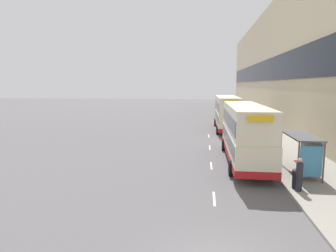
{
  "coord_description": "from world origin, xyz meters",
  "views": [
    {
      "loc": [
        -0.6,
        -8.82,
        5.82
      ],
      "look_at": [
        -4.18,
        20.97,
        1.64
      ],
      "focal_mm": 32.0,
      "sensor_mm": 36.0,
      "label": 1
    }
  ],
  "objects_px": {
    "car_0": "(221,113)",
    "pedestrian_at_shelter": "(299,174)",
    "car_1": "(220,106)",
    "double_decker_bus_near": "(245,132)",
    "double_decker_bus_ahead": "(227,112)",
    "litter_bin": "(297,179)",
    "bus_shelter": "(305,148)"
  },
  "relations": [
    {
      "from": "car_0",
      "to": "pedestrian_at_shelter",
      "type": "distance_m",
      "value": 36.29
    },
    {
      "from": "car_1",
      "to": "car_0",
      "type": "bearing_deg",
      "value": -92.03
    },
    {
      "from": "double_decker_bus_near",
      "to": "pedestrian_at_shelter",
      "type": "distance_m",
      "value": 6.78
    },
    {
      "from": "double_decker_bus_ahead",
      "to": "pedestrian_at_shelter",
      "type": "height_order",
      "value": "double_decker_bus_ahead"
    },
    {
      "from": "car_0",
      "to": "litter_bin",
      "type": "xyz_separation_m",
      "value": [
        2.16,
        -35.82,
        -0.22
      ]
    },
    {
      "from": "double_decker_bus_ahead",
      "to": "car_0",
      "type": "distance_m",
      "value": 13.77
    },
    {
      "from": "pedestrian_at_shelter",
      "to": "bus_shelter",
      "type": "bearing_deg",
      "value": 68.46
    },
    {
      "from": "car_0",
      "to": "litter_bin",
      "type": "relative_size",
      "value": 3.86
    },
    {
      "from": "bus_shelter",
      "to": "litter_bin",
      "type": "relative_size",
      "value": 4.0
    },
    {
      "from": "double_decker_bus_near",
      "to": "car_0",
      "type": "bearing_deg",
      "value": 90.15
    },
    {
      "from": "double_decker_bus_near",
      "to": "double_decker_bus_ahead",
      "type": "xyz_separation_m",
      "value": [
        -0.16,
        16.18,
        -0.0
      ]
    },
    {
      "from": "car_1",
      "to": "double_decker_bus_ahead",
      "type": "bearing_deg",
      "value": -91.3
    },
    {
      "from": "bus_shelter",
      "to": "double_decker_bus_ahead",
      "type": "distance_m",
      "value": 19.66
    },
    {
      "from": "car_0",
      "to": "car_1",
      "type": "relative_size",
      "value": 0.98
    },
    {
      "from": "litter_bin",
      "to": "pedestrian_at_shelter",
      "type": "bearing_deg",
      "value": -94.87
    },
    {
      "from": "pedestrian_at_shelter",
      "to": "litter_bin",
      "type": "height_order",
      "value": "pedestrian_at_shelter"
    },
    {
      "from": "double_decker_bus_ahead",
      "to": "double_decker_bus_near",
      "type": "bearing_deg",
      "value": -89.42
    },
    {
      "from": "bus_shelter",
      "to": "car_0",
      "type": "distance_m",
      "value": 33.23
    },
    {
      "from": "bus_shelter",
      "to": "car_1",
      "type": "bearing_deg",
      "value": 93.06
    },
    {
      "from": "pedestrian_at_shelter",
      "to": "litter_bin",
      "type": "xyz_separation_m",
      "value": [
        0.04,
        0.42,
        -0.4
      ]
    },
    {
      "from": "double_decker_bus_ahead",
      "to": "litter_bin",
      "type": "distance_m",
      "value": 22.29
    },
    {
      "from": "car_1",
      "to": "litter_bin",
      "type": "distance_m",
      "value": 53.93
    },
    {
      "from": "double_decker_bus_ahead",
      "to": "car_1",
      "type": "relative_size",
      "value": 2.74
    },
    {
      "from": "double_decker_bus_near",
      "to": "pedestrian_at_shelter",
      "type": "height_order",
      "value": "double_decker_bus_near"
    },
    {
      "from": "car_1",
      "to": "litter_bin",
      "type": "bearing_deg",
      "value": -88.39
    },
    {
      "from": "double_decker_bus_ahead",
      "to": "car_0",
      "type": "height_order",
      "value": "double_decker_bus_ahead"
    },
    {
      "from": "double_decker_bus_near",
      "to": "car_0",
      "type": "xyz_separation_m",
      "value": [
        -0.08,
        29.88,
        -1.4
      ]
    },
    {
      "from": "car_0",
      "to": "litter_bin",
      "type": "bearing_deg",
      "value": -86.56
    },
    {
      "from": "double_decker_bus_near",
      "to": "litter_bin",
      "type": "xyz_separation_m",
      "value": [
        2.08,
        -5.93,
        -1.62
      ]
    },
    {
      "from": "double_decker_bus_ahead",
      "to": "car_1",
      "type": "distance_m",
      "value": 31.83
    },
    {
      "from": "litter_bin",
      "to": "double_decker_bus_ahead",
      "type": "bearing_deg",
      "value": 95.78
    },
    {
      "from": "bus_shelter",
      "to": "double_decker_bus_ahead",
      "type": "height_order",
      "value": "double_decker_bus_ahead"
    }
  ]
}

